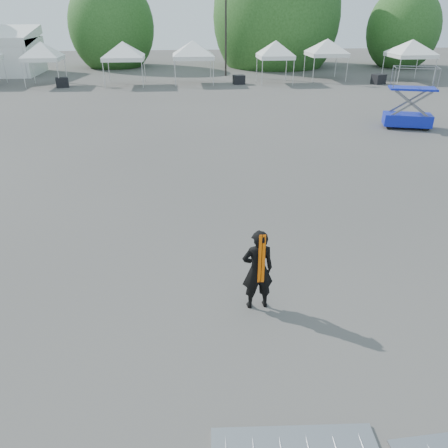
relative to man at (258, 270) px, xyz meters
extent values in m
plane|color=#474442|center=(0.02, 2.80, -0.91)|extent=(120.00, 120.00, 0.00)
cylinder|color=black|center=(3.02, 34.80, 3.84)|extent=(0.16, 0.16, 9.50)
cylinder|color=#382314|center=(-7.98, 42.80, 0.23)|extent=(0.36, 0.36, 2.27)
ellipsoid|color=#214918|center=(-7.98, 42.80, 3.03)|extent=(4.16, 4.16, 4.78)
cylinder|color=#382314|center=(9.02, 41.80, 0.49)|extent=(0.36, 0.36, 2.80)
ellipsoid|color=#214918|center=(9.02, 41.80, 3.94)|extent=(5.12, 5.12, 5.89)
cylinder|color=#382314|center=(22.02, 39.80, 0.14)|extent=(0.36, 0.36, 2.10)
ellipsoid|color=#214918|center=(22.02, 39.80, 2.73)|extent=(3.84, 3.84, 4.42)
cylinder|color=silver|center=(-15.75, 32.45, 0.09)|extent=(0.06, 0.06, 2.00)
cylinder|color=silver|center=(-13.31, 29.27, 0.09)|extent=(0.06, 0.06, 2.00)
cylinder|color=silver|center=(-10.69, 29.27, 0.09)|extent=(0.06, 0.06, 2.00)
cylinder|color=silver|center=(-13.31, 31.89, 0.09)|extent=(0.06, 0.06, 2.00)
cylinder|color=silver|center=(-10.69, 31.89, 0.09)|extent=(0.06, 0.06, 2.00)
cube|color=white|center=(-12.00, 30.58, 1.17)|extent=(2.82, 2.82, 0.30)
pyramid|color=white|center=(-12.00, 30.58, 2.42)|extent=(3.99, 3.99, 1.10)
cylinder|color=silver|center=(-7.14, 28.71, 0.09)|extent=(0.06, 0.06, 2.00)
cylinder|color=silver|center=(-4.17, 28.71, 0.09)|extent=(0.06, 0.06, 2.00)
cylinder|color=silver|center=(-7.14, 31.68, 0.09)|extent=(0.06, 0.06, 2.00)
cylinder|color=silver|center=(-4.17, 31.68, 0.09)|extent=(0.06, 0.06, 2.00)
cube|color=white|center=(-5.65, 30.19, 1.17)|extent=(3.17, 3.17, 0.30)
pyramid|color=white|center=(-5.65, 30.19, 2.42)|extent=(4.48, 4.48, 1.10)
cylinder|color=silver|center=(-1.63, 29.11, 0.09)|extent=(0.06, 0.06, 2.00)
cylinder|color=silver|center=(1.43, 29.11, 0.09)|extent=(0.06, 0.06, 2.00)
cylinder|color=silver|center=(-1.63, 32.17, 0.09)|extent=(0.06, 0.06, 2.00)
cylinder|color=silver|center=(1.43, 32.17, 0.09)|extent=(0.06, 0.06, 2.00)
cube|color=white|center=(-0.10, 30.64, 1.17)|extent=(3.26, 3.26, 0.30)
pyramid|color=white|center=(-0.10, 30.64, 2.42)|extent=(4.61, 4.61, 1.10)
cylinder|color=silver|center=(5.32, 28.74, 0.09)|extent=(0.06, 0.06, 2.00)
cylinder|color=silver|center=(7.89, 28.74, 0.09)|extent=(0.06, 0.06, 2.00)
cylinder|color=silver|center=(5.32, 31.30, 0.09)|extent=(0.06, 0.06, 2.00)
cylinder|color=silver|center=(7.89, 31.30, 0.09)|extent=(0.06, 0.06, 2.00)
cube|color=white|center=(6.60, 30.02, 1.17)|extent=(2.77, 2.77, 0.30)
pyramid|color=white|center=(6.60, 30.02, 2.42)|extent=(3.91, 3.91, 1.10)
cylinder|color=silver|center=(9.98, 30.23, 0.09)|extent=(0.06, 0.06, 2.00)
cylinder|color=silver|center=(12.89, 30.23, 0.09)|extent=(0.06, 0.06, 2.00)
cylinder|color=silver|center=(9.98, 33.14, 0.09)|extent=(0.06, 0.06, 2.00)
cylinder|color=silver|center=(12.89, 33.14, 0.09)|extent=(0.06, 0.06, 2.00)
cube|color=white|center=(11.44, 31.69, 1.17)|extent=(3.11, 3.11, 0.30)
pyramid|color=white|center=(11.44, 31.69, 2.42)|extent=(4.40, 4.40, 1.10)
cylinder|color=silver|center=(16.66, 28.48, 0.09)|extent=(0.06, 0.06, 2.00)
cylinder|color=silver|center=(19.76, 28.48, 0.09)|extent=(0.06, 0.06, 2.00)
cylinder|color=silver|center=(16.66, 31.58, 0.09)|extent=(0.06, 0.06, 2.00)
cylinder|color=silver|center=(19.76, 31.58, 0.09)|extent=(0.06, 0.06, 2.00)
cube|color=white|center=(18.21, 30.03, 1.17)|extent=(3.31, 3.31, 0.30)
pyramid|color=white|center=(18.21, 30.03, 2.42)|extent=(4.67, 4.67, 1.10)
imported|color=black|center=(0.00, 0.00, 0.00)|extent=(0.69, 0.48, 1.81)
cube|color=#F56004|center=(0.00, -0.18, 0.36)|extent=(0.14, 0.02, 1.08)
cube|color=#0D10AD|center=(10.43, 14.36, -0.46)|extent=(2.61, 1.84, 0.59)
cube|color=#0D10AD|center=(10.43, 14.36, 1.11)|extent=(2.50, 1.76, 0.10)
cylinder|color=black|center=(9.44, 14.16, -0.73)|extent=(0.38, 0.25, 0.35)
cylinder|color=black|center=(11.13, 13.62, -0.73)|extent=(0.38, 0.25, 0.35)
cylinder|color=black|center=(9.74, 15.10, -0.73)|extent=(0.38, 0.25, 0.35)
cylinder|color=black|center=(11.43, 14.56, -0.73)|extent=(0.38, 0.25, 0.35)
cube|color=black|center=(-10.58, 29.62, -0.53)|extent=(1.12, 0.97, 0.74)
cube|color=black|center=(3.59, 29.78, -0.55)|extent=(1.00, 0.82, 0.72)
cube|color=black|center=(15.10, 28.67, -0.52)|extent=(1.22, 1.10, 0.78)
camera|label=1|loc=(-1.46, -7.46, 4.82)|focal=35.00mm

